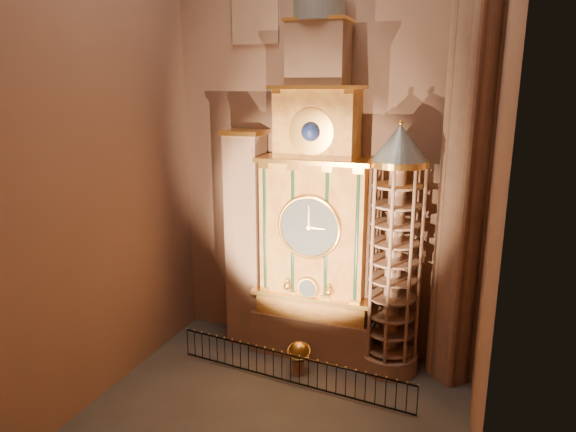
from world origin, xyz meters
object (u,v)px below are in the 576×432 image
at_px(celestial_globe, 299,355).
at_px(iron_railing, 291,369).
at_px(astronomical_clock, 316,213).
at_px(stair_turret, 394,255).
at_px(portrait_tower, 246,239).

distance_m(celestial_globe, iron_railing, 0.94).
distance_m(astronomical_clock, celestial_globe, 6.14).
height_order(stair_turret, celestial_globe, stair_turret).
distance_m(astronomical_clock, portrait_tower, 3.73).
bearing_deg(astronomical_clock, portrait_tower, 179.71).
xyz_separation_m(portrait_tower, celestial_globe, (3.33, -2.06, -4.27)).
xyz_separation_m(portrait_tower, stair_turret, (6.90, -0.28, 0.12)).
bearing_deg(celestial_globe, portrait_tower, 148.31).
bearing_deg(portrait_tower, astronomical_clock, -0.29).
height_order(celestial_globe, iron_railing, celestial_globe).
height_order(astronomical_clock, stair_turret, astronomical_clock).
height_order(portrait_tower, stair_turret, stair_turret).
bearing_deg(stair_turret, celestial_globe, -153.54).
xyz_separation_m(portrait_tower, iron_railing, (3.29, -2.98, -4.45)).
distance_m(astronomical_clock, stair_turret, 3.78).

